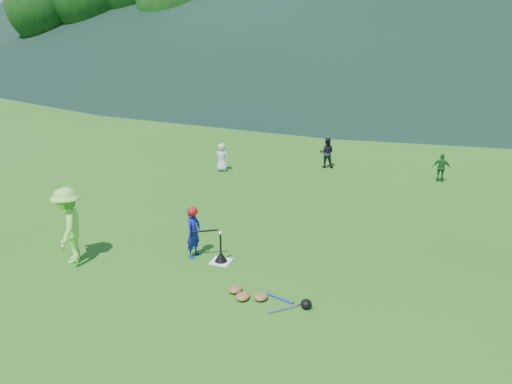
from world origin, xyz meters
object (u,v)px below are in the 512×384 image
home_plate (221,261)px  fielder_b (327,153)px  fielder_c (441,168)px  batter_child (193,233)px  equipment_pile (261,297)px  adult_coach (69,225)px  fielder_a (222,157)px  batting_tee (221,257)px

home_plate → fielder_b: size_ratio=0.39×
fielder_c → home_plate: bearing=62.0°
batter_child → equipment_pile: 2.56m
fielder_c → equipment_pile: fielder_c is taller
adult_coach → fielder_b: adult_coach is taller
home_plate → equipment_pile: 1.88m
fielder_b → fielder_c: (4.09, -0.42, -0.07)m
adult_coach → equipment_pile: 4.79m
fielder_a → fielder_b: size_ratio=0.91×
home_plate → batter_child: (-0.72, 0.07, 0.61)m
batting_tee → equipment_pile: 1.88m
fielder_a → home_plate: bearing=108.5°
home_plate → batter_child: bearing=174.7°
home_plate → fielder_b: 8.47m
batting_tee → fielder_c: bearing=58.8°
batting_tee → equipment_pile: (1.40, -1.25, -0.06)m
batter_child → adult_coach: 2.85m
fielder_b → batting_tee: size_ratio=1.69×
batter_child → equipment_pile: batter_child is taller
batter_child → fielder_b: size_ratio=1.08×
equipment_pile → batting_tee: bearing=138.3°
fielder_b → batter_child: bearing=71.1°
fielder_c → equipment_pile: 9.88m
home_plate → adult_coach: (-3.31, -1.09, 0.89)m
batter_child → home_plate: bearing=-87.7°
batter_child → fielder_c: size_ratio=1.23×
home_plate → equipment_pile: bearing=-41.7°
batter_child → fielder_a: (-2.08, 6.64, -0.10)m
fielder_a → equipment_pile: bearing=113.6°
fielder_a → fielder_b: (3.56, 1.70, 0.05)m
equipment_pile → batter_child: bearing=148.2°
equipment_pile → adult_coach: bearing=178.0°
fielder_c → batting_tee: 9.36m
adult_coach → equipment_pile: size_ratio=1.00×
adult_coach → fielder_c: size_ratio=1.80×
fielder_a → fielder_b: fielder_b is taller
batter_child → fielder_a: size_ratio=1.18×
adult_coach → fielder_b: size_ratio=1.58×
home_plate → batting_tee: (0.00, 0.00, 0.12)m
batter_child → equipment_pile: bearing=-114.2°
equipment_pile → home_plate: bearing=138.3°
batter_child → adult_coach: size_ratio=0.68×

